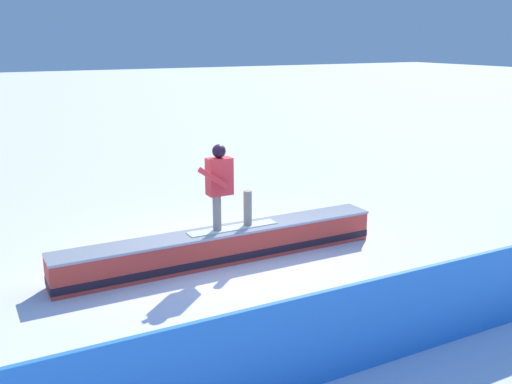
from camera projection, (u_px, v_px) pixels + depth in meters
name	position (u px, v px, depth m)	size (l,w,h in m)	color
ground_plane	(223.00, 261.00, 9.64)	(120.00, 120.00, 0.00)	white
grind_box	(223.00, 247.00, 9.57)	(5.60, 0.59, 0.55)	red
snowboarder	(223.00, 184.00, 9.30)	(1.56, 0.42, 1.43)	silver
safety_fence	(363.00, 326.00, 6.35)	(8.96, 0.06, 1.08)	#2E7CE7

